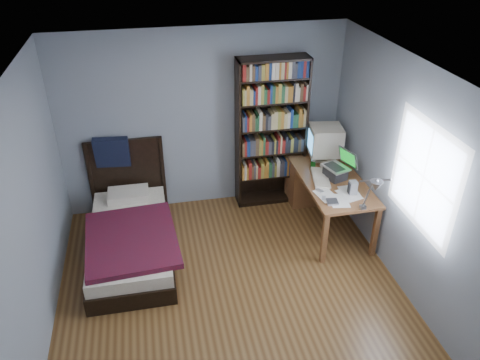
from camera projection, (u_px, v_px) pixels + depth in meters
The scene contains 14 objects.
room at pixel (236, 207), 4.50m from camera, with size 4.20×4.24×2.50m.
desk at pixel (316, 180), 6.57m from camera, with size 0.75×1.62×0.73m.
crt_monitor at pixel (325, 141), 6.30m from camera, with size 0.48×0.44×0.49m.
laptop at pixel (337, 170), 5.95m from camera, with size 0.40×0.38×0.39m.
desk_lamp at pixel (374, 188), 4.76m from camera, with size 0.26×0.57×0.67m.
keyboard at pixel (320, 178), 5.97m from camera, with size 0.19×0.50×0.03m, color beige.
speaker at pixel (353, 188), 5.62m from camera, with size 0.09×0.09×0.18m, color gray.
soda_can at pixel (313, 164), 6.19m from camera, with size 0.06×0.06×0.12m, color #083E11.
mouse at pixel (322, 166), 6.24m from camera, with size 0.06×0.11×0.04m, color silver.
phone_silver at pixel (320, 191), 5.71m from camera, with size 0.05×0.10×0.02m, color silver.
phone_grey at pixel (324, 198), 5.57m from camera, with size 0.04×0.08×0.02m, color gray.
external_drive at pixel (332, 202), 5.49m from camera, with size 0.13×0.13×0.03m, color gray.
bookshelf at pixel (271, 134), 6.38m from camera, with size 0.95×0.30×2.11m.
bed at pixel (130, 233), 5.77m from camera, with size 1.10×2.05×1.16m.
Camera 1 is at (-0.69, -3.67, 3.76)m, focal length 35.00 mm.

